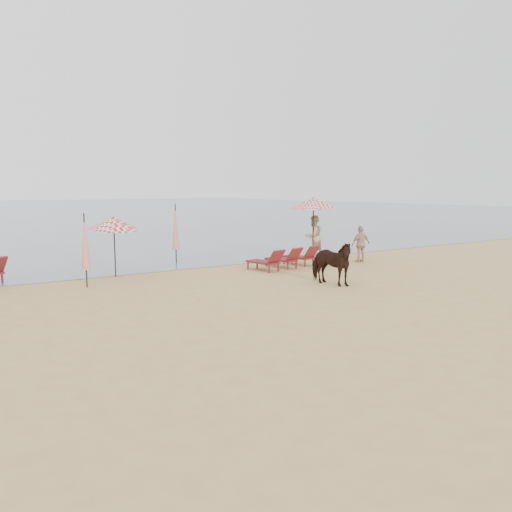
{
  "coord_description": "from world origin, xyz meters",
  "views": [
    {
      "loc": [
        -8.24,
        -7.71,
        3.13
      ],
      "look_at": [
        0.0,
        5.0,
        1.1
      ],
      "focal_mm": 35.0,
      "sensor_mm": 36.0,
      "label": 1
    }
  ],
  "objects_px": {
    "umbrella_open_right": "(313,204)",
    "beachgoer_right_b": "(361,244)",
    "cow": "(330,263)",
    "umbrella_closed_left": "(85,242)",
    "beachgoer_right_a": "(314,236)",
    "umbrella_open_left_b": "(114,223)",
    "umbrella_closed_right": "(176,227)",
    "lounger_cluster_right": "(285,258)"
  },
  "relations": [
    {
      "from": "umbrella_open_right",
      "to": "beachgoer_right_b",
      "type": "bearing_deg",
      "value": -84.61
    },
    {
      "from": "umbrella_open_right",
      "to": "cow",
      "type": "height_order",
      "value": "umbrella_open_right"
    },
    {
      "from": "umbrella_closed_left",
      "to": "cow",
      "type": "relative_size",
      "value": 1.37
    },
    {
      "from": "umbrella_open_right",
      "to": "cow",
      "type": "relative_size",
      "value": 1.59
    },
    {
      "from": "umbrella_open_right",
      "to": "beachgoer_right_a",
      "type": "relative_size",
      "value": 1.43
    },
    {
      "from": "umbrella_closed_left",
      "to": "beachgoer_right_b",
      "type": "xyz_separation_m",
      "value": [
        11.4,
        -0.7,
        -0.68
      ]
    },
    {
      "from": "umbrella_open_left_b",
      "to": "beachgoer_right_b",
      "type": "xyz_separation_m",
      "value": [
        10.02,
        -2.14,
        -1.15
      ]
    },
    {
      "from": "umbrella_closed_left",
      "to": "umbrella_closed_right",
      "type": "bearing_deg",
      "value": 35.38
    },
    {
      "from": "umbrella_closed_right",
      "to": "lounger_cluster_right",
      "type": "bearing_deg",
      "value": -47.79
    },
    {
      "from": "umbrella_open_left_b",
      "to": "umbrella_closed_right",
      "type": "distance_m",
      "value": 3.64
    },
    {
      "from": "lounger_cluster_right",
      "to": "umbrella_closed_right",
      "type": "bearing_deg",
      "value": 121.31
    },
    {
      "from": "lounger_cluster_right",
      "to": "umbrella_open_left_b",
      "type": "distance_m",
      "value": 6.71
    },
    {
      "from": "umbrella_open_left_b",
      "to": "umbrella_open_right",
      "type": "height_order",
      "value": "umbrella_open_right"
    },
    {
      "from": "lounger_cluster_right",
      "to": "umbrella_open_left_b",
      "type": "xyz_separation_m",
      "value": [
        -6.31,
        1.71,
        1.53
      ]
    },
    {
      "from": "beachgoer_right_a",
      "to": "beachgoer_right_b",
      "type": "relative_size",
      "value": 1.23
    },
    {
      "from": "lounger_cluster_right",
      "to": "umbrella_open_left_b",
      "type": "height_order",
      "value": "umbrella_open_left_b"
    },
    {
      "from": "umbrella_closed_right",
      "to": "umbrella_open_left_b",
      "type": "bearing_deg",
      "value": -150.6
    },
    {
      "from": "umbrella_open_left_b",
      "to": "cow",
      "type": "relative_size",
      "value": 1.29
    },
    {
      "from": "beachgoer_right_b",
      "to": "lounger_cluster_right",
      "type": "bearing_deg",
      "value": -1.21
    },
    {
      "from": "umbrella_open_left_b",
      "to": "beachgoer_right_a",
      "type": "bearing_deg",
      "value": -20.43
    },
    {
      "from": "beachgoer_right_a",
      "to": "umbrella_open_left_b",
      "type": "bearing_deg",
      "value": -5.29
    },
    {
      "from": "umbrella_closed_left",
      "to": "beachgoer_right_b",
      "type": "height_order",
      "value": "umbrella_closed_left"
    },
    {
      "from": "umbrella_closed_left",
      "to": "beachgoer_right_b",
      "type": "relative_size",
      "value": 1.51
    },
    {
      "from": "umbrella_open_right",
      "to": "beachgoer_right_a",
      "type": "distance_m",
      "value": 1.6
    },
    {
      "from": "umbrella_closed_left",
      "to": "cow",
      "type": "bearing_deg",
      "value": -29.94
    },
    {
      "from": "cow",
      "to": "umbrella_closed_left",
      "type": "bearing_deg",
      "value": 136.78
    },
    {
      "from": "umbrella_closed_left",
      "to": "beachgoer_right_b",
      "type": "bearing_deg",
      "value": -3.52
    },
    {
      "from": "umbrella_open_left_b",
      "to": "cow",
      "type": "height_order",
      "value": "umbrella_open_left_b"
    },
    {
      "from": "umbrella_open_left_b",
      "to": "umbrella_closed_right",
      "type": "bearing_deg",
      "value": 8.0
    },
    {
      "from": "umbrella_open_left_b",
      "to": "cow",
      "type": "xyz_separation_m",
      "value": [
        5.45,
        -5.37,
        -1.21
      ]
    },
    {
      "from": "umbrella_closed_right",
      "to": "beachgoer_right_b",
      "type": "distance_m",
      "value": 7.95
    },
    {
      "from": "lounger_cluster_right",
      "to": "umbrella_closed_right",
      "type": "height_order",
      "value": "umbrella_closed_right"
    },
    {
      "from": "cow",
      "to": "beachgoer_right_b",
      "type": "bearing_deg",
      "value": 21.98
    },
    {
      "from": "beachgoer_right_a",
      "to": "lounger_cluster_right",
      "type": "bearing_deg",
      "value": 25.73
    },
    {
      "from": "umbrella_closed_left",
      "to": "umbrella_closed_right",
      "type": "relative_size",
      "value": 0.94
    },
    {
      "from": "lounger_cluster_right",
      "to": "cow",
      "type": "bearing_deg",
      "value": -114.06
    },
    {
      "from": "cow",
      "to": "beachgoer_right_b",
      "type": "distance_m",
      "value": 5.6
    },
    {
      "from": "cow",
      "to": "beachgoer_right_a",
      "type": "relative_size",
      "value": 0.9
    },
    {
      "from": "lounger_cluster_right",
      "to": "beachgoer_right_a",
      "type": "relative_size",
      "value": 1.51
    },
    {
      "from": "umbrella_closed_right",
      "to": "beachgoer_right_b",
      "type": "height_order",
      "value": "umbrella_closed_right"
    },
    {
      "from": "umbrella_open_left_b",
      "to": "umbrella_open_right",
      "type": "xyz_separation_m",
      "value": [
        8.97,
        -0.19,
        0.55
      ]
    },
    {
      "from": "lounger_cluster_right",
      "to": "umbrella_open_right",
      "type": "bearing_deg",
      "value": 18.75
    }
  ]
}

